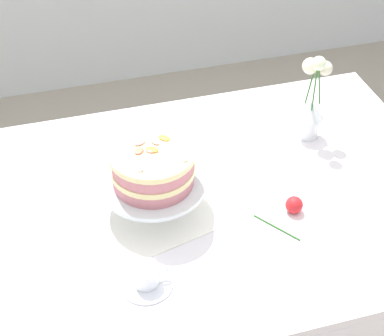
# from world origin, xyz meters

# --- Properties ---
(dining_table) EXTENTS (1.40, 1.00, 0.74)m
(dining_table) POSITION_xyz_m (0.00, -0.02, 0.65)
(dining_table) COLOR white
(dining_table) RESTS_ON ground
(linen_napkin) EXTENTS (0.39, 0.39, 0.00)m
(linen_napkin) POSITION_xyz_m (-0.18, -0.01, 0.74)
(linen_napkin) COLOR white
(linen_napkin) RESTS_ON dining_table
(cake_stand) EXTENTS (0.29, 0.29, 0.10)m
(cake_stand) POSITION_xyz_m (-0.18, -0.01, 0.82)
(cake_stand) COLOR silver
(cake_stand) RESTS_ON linen_napkin
(layer_cake) EXTENTS (0.23, 0.23, 0.11)m
(layer_cake) POSITION_xyz_m (-0.18, -0.01, 0.89)
(layer_cake) COLOR #CC7A84
(layer_cake) RESTS_ON cake_stand
(flower_vase) EXTENTS (0.10, 0.09, 0.30)m
(flower_vase) POSITION_xyz_m (0.37, 0.19, 0.86)
(flower_vase) COLOR silver
(flower_vase) RESTS_ON dining_table
(teacup) EXTENTS (0.13, 0.13, 0.06)m
(teacup) POSITION_xyz_m (-0.26, -0.27, 0.76)
(teacup) COLOR white
(teacup) RESTS_ON dining_table
(fallen_rose) EXTENTS (0.14, 0.14, 0.05)m
(fallen_rose) POSITION_xyz_m (0.19, -0.13, 0.76)
(fallen_rose) COLOR #2D6028
(fallen_rose) RESTS_ON dining_table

